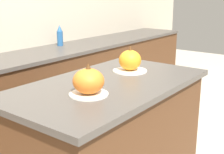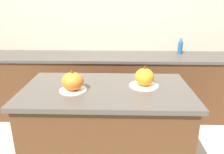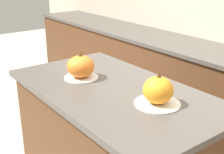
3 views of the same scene
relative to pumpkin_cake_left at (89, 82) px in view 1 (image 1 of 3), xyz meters
The scene contains 4 objects.
kitchen_island 0.59m from the pumpkin_cake_left, 13.33° to the left, with size 1.32×0.73×0.93m.
pumpkin_cake_left is the anchor object (origin of this frame).
pumpkin_cake_right 0.56m from the pumpkin_cake_left, 11.20° to the left, with size 0.24×0.24×0.18m.
bottle_tall 1.90m from the pumpkin_cake_left, 50.84° to the left, with size 0.07×0.07×0.23m.
Camera 1 is at (-1.43, -1.11, 1.46)m, focal length 50.00 mm.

